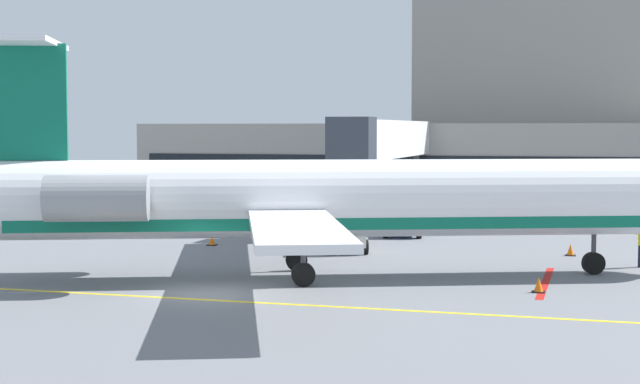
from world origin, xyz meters
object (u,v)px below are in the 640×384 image
object	(u,v)px
baggage_tug	(402,218)
fuel_tank	(153,198)
pushback_tractor	(274,217)
regional_jet	(320,199)
belt_loader	(344,234)

from	to	relation	value
baggage_tug	fuel_tank	size ratio (longest dim) A/B	0.45
baggage_tug	pushback_tractor	size ratio (longest dim) A/B	1.02
baggage_tug	pushback_tractor	world-z (taller)	baggage_tug
fuel_tank	regional_jet	bearing A→B (deg)	-50.40
baggage_tug	belt_loader	distance (m)	8.12
baggage_tug	belt_loader	world-z (taller)	baggage_tug
regional_jet	baggage_tug	xyz separation A→B (m)	(0.08, 15.97, -2.19)
regional_jet	pushback_tractor	xyz separation A→B (m)	(-7.43, 16.00, -2.28)
pushback_tractor	belt_loader	xyz separation A→B (m)	(6.30, -8.06, 0.04)
regional_jet	pushback_tractor	bearing A→B (deg)	114.92
regional_jet	belt_loader	distance (m)	8.32
pushback_tractor	belt_loader	distance (m)	10.23
regional_jet	belt_loader	bearing A→B (deg)	98.10
pushback_tractor	belt_loader	bearing A→B (deg)	-51.99
regional_jet	fuel_tank	world-z (taller)	regional_jet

